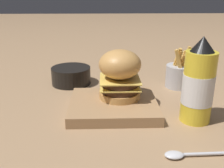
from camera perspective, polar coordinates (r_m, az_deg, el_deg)
name	(u,v)px	position (r m, az deg, el deg)	size (l,w,h in m)	color
ground_plane	(114,115)	(0.71, 0.40, -6.74)	(6.00, 6.00, 0.00)	#9E7A56
serving_board	(112,106)	(0.73, 0.00, -4.70)	(0.24, 0.21, 0.03)	#A37A51
burger	(120,74)	(0.73, 1.72, 2.24)	(0.12, 0.12, 0.14)	tan
ketchup_bottle	(198,85)	(0.68, 18.25, -0.15)	(0.08, 0.08, 0.22)	yellow
fries_basket	(179,75)	(0.92, 14.46, 1.93)	(0.09, 0.09, 0.14)	#B7B7BC
side_bowl	(71,75)	(0.94, -8.89, 1.93)	(0.14, 0.14, 0.06)	black
spoon	(188,154)	(0.57, 16.12, -14.52)	(0.16, 0.03, 0.01)	silver
ketchup_puddle	(117,84)	(0.93, 1.14, 0.10)	(0.05, 0.05, 0.00)	#B21E14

